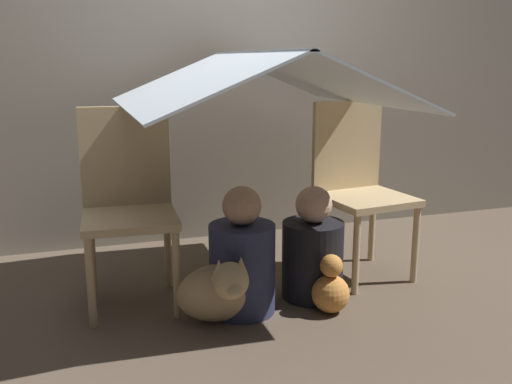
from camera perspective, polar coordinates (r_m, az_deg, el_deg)
The scene contains 9 objects.
ground_plane at distance 2.91m, azimuth 0.73°, elevation -10.55°, with size 8.80×8.80×0.00m, color brown.
wall_back at distance 3.73m, azimuth -4.86°, elevation 14.32°, with size 7.00×0.05×2.50m.
chair_left at distance 2.82m, azimuth -12.65°, elevation -0.64°, with size 0.46×0.46×0.95m.
chair_right at distance 3.17m, azimuth 10.16°, elevation 1.01°, with size 0.49×0.49×0.95m.
sheet_canopy at distance 2.78m, azimuth 0.00°, elevation 11.27°, with size 1.26×1.38×0.27m.
person_front at distance 2.69m, azimuth -1.39°, elevation -6.87°, with size 0.31×0.31×0.61m.
person_second at distance 2.87m, azimuth 5.69°, elevation -5.98°, with size 0.31×0.31×0.57m.
dog at distance 2.61m, azimuth -3.32°, elevation -9.75°, with size 0.41×0.37×0.35m.
plush_toy at distance 2.75m, azimuth 7.48°, elevation -9.57°, with size 0.18×0.18×0.28m.
Camera 1 is at (-0.86, -2.53, 1.17)m, focal length 40.00 mm.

